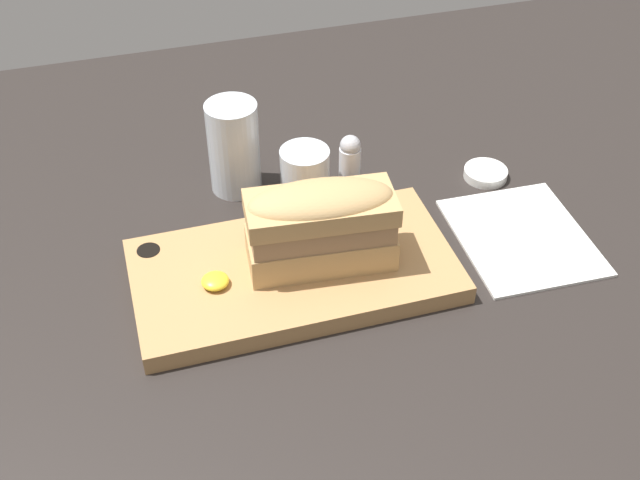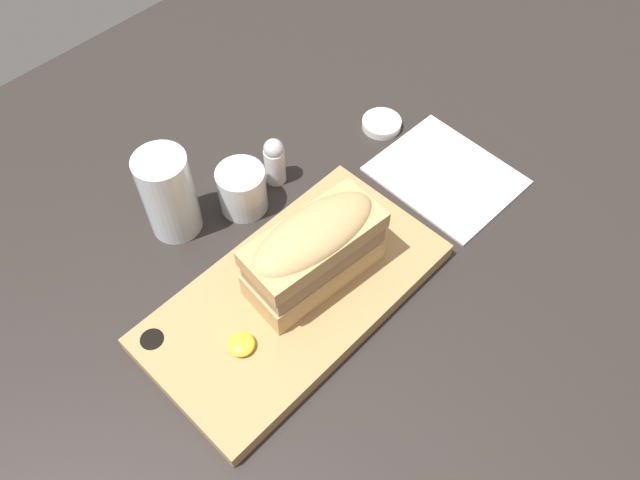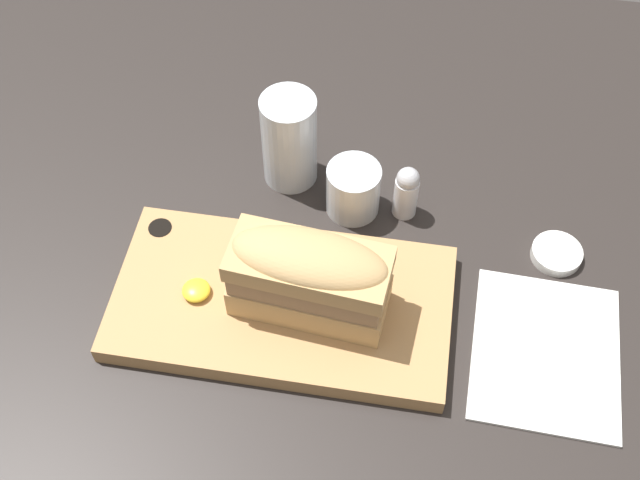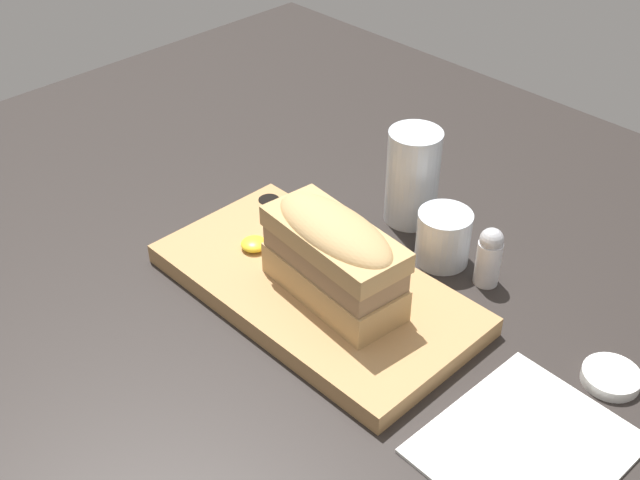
{
  "view_description": "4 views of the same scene",
  "coord_description": "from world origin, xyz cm",
  "px_view_note": "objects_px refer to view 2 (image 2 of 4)",
  "views": [
    {
      "loc": [
        -24.67,
        -64.94,
        66.04
      ],
      "look_at": [
        -5.85,
        -1.21,
        9.07
      ],
      "focal_mm": 45.0,
      "sensor_mm": 36.0,
      "label": 1
    },
    {
      "loc": [
        -33.57,
        -27.65,
        68.11
      ],
      "look_at": [
        -4.07,
        0.88,
        10.46
      ],
      "focal_mm": 35.0,
      "sensor_mm": 36.0,
      "label": 2
    },
    {
      "loc": [
        3.12,
        -43.71,
        78.47
      ],
      "look_at": [
        -4.74,
        4.63,
        10.79
      ],
      "focal_mm": 45.0,
      "sensor_mm": 36.0,
      "label": 3
    },
    {
      "loc": [
        41.23,
        -46.75,
        61.06
      ],
      "look_at": [
        -6.62,
        0.04,
        11.33
      ],
      "focal_mm": 45.0,
      "sensor_mm": 36.0,
      "label": 4
    }
  ],
  "objects_px": {
    "wine_glass": "(242,191)",
    "condiment_dish": "(382,124)",
    "water_glass": "(170,199)",
    "salt_shaker": "(275,160)",
    "serving_board": "(294,296)",
    "napkin": "(448,177)",
    "sandwich": "(314,250)"
  },
  "relations": [
    {
      "from": "wine_glass",
      "to": "condiment_dish",
      "type": "height_order",
      "value": "wine_glass"
    },
    {
      "from": "water_glass",
      "to": "salt_shaker",
      "type": "height_order",
      "value": "water_glass"
    },
    {
      "from": "serving_board",
      "to": "salt_shaker",
      "type": "xyz_separation_m",
      "value": [
        0.12,
        0.16,
        0.03
      ]
    },
    {
      "from": "serving_board",
      "to": "water_glass",
      "type": "distance_m",
      "value": 0.2
    },
    {
      "from": "serving_board",
      "to": "water_glass",
      "type": "xyz_separation_m",
      "value": [
        -0.03,
        0.19,
        0.04
      ]
    },
    {
      "from": "serving_board",
      "to": "napkin",
      "type": "height_order",
      "value": "serving_board"
    },
    {
      "from": "salt_shaker",
      "to": "condiment_dish",
      "type": "bearing_deg",
      "value": -12.03
    },
    {
      "from": "salt_shaker",
      "to": "napkin",
      "type": "bearing_deg",
      "value": -45.64
    },
    {
      "from": "wine_glass",
      "to": "sandwich",
      "type": "bearing_deg",
      "value": -99.08
    },
    {
      "from": "sandwich",
      "to": "wine_glass",
      "type": "relative_size",
      "value": 2.59
    },
    {
      "from": "water_glass",
      "to": "serving_board",
      "type": "bearing_deg",
      "value": -82.41
    },
    {
      "from": "sandwich",
      "to": "salt_shaker",
      "type": "bearing_deg",
      "value": 61.47
    },
    {
      "from": "water_glass",
      "to": "napkin",
      "type": "relative_size",
      "value": 0.66
    },
    {
      "from": "serving_board",
      "to": "wine_glass",
      "type": "height_order",
      "value": "wine_glass"
    },
    {
      "from": "salt_shaker",
      "to": "condiment_dish",
      "type": "relative_size",
      "value": 1.28
    },
    {
      "from": "napkin",
      "to": "water_glass",
      "type": "bearing_deg",
      "value": 146.41
    },
    {
      "from": "condiment_dish",
      "to": "sandwich",
      "type": "bearing_deg",
      "value": -155.47
    },
    {
      "from": "sandwich",
      "to": "salt_shaker",
      "type": "distance_m",
      "value": 0.19
    },
    {
      "from": "napkin",
      "to": "salt_shaker",
      "type": "bearing_deg",
      "value": 134.36
    },
    {
      "from": "serving_board",
      "to": "water_glass",
      "type": "bearing_deg",
      "value": 97.59
    },
    {
      "from": "wine_glass",
      "to": "napkin",
      "type": "height_order",
      "value": "wine_glass"
    },
    {
      "from": "water_glass",
      "to": "salt_shaker",
      "type": "relative_size",
      "value": 1.67
    },
    {
      "from": "serving_board",
      "to": "salt_shaker",
      "type": "relative_size",
      "value": 4.95
    },
    {
      "from": "wine_glass",
      "to": "salt_shaker",
      "type": "distance_m",
      "value": 0.06
    },
    {
      "from": "wine_glass",
      "to": "salt_shaker",
      "type": "relative_size",
      "value": 0.89
    },
    {
      "from": "sandwich",
      "to": "wine_glass",
      "type": "distance_m",
      "value": 0.17
    },
    {
      "from": "water_glass",
      "to": "sandwich",
      "type": "bearing_deg",
      "value": -73.57
    },
    {
      "from": "serving_board",
      "to": "condiment_dish",
      "type": "height_order",
      "value": "serving_board"
    },
    {
      "from": "sandwich",
      "to": "water_glass",
      "type": "height_order",
      "value": "sandwich"
    },
    {
      "from": "serving_board",
      "to": "napkin",
      "type": "relative_size",
      "value": 1.94
    },
    {
      "from": "wine_glass",
      "to": "napkin",
      "type": "xyz_separation_m",
      "value": [
        0.23,
        -0.17,
        -0.03
      ]
    },
    {
      "from": "water_glass",
      "to": "napkin",
      "type": "distance_m",
      "value": 0.38
    }
  ]
}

